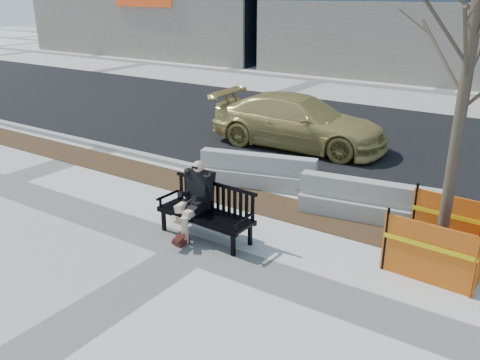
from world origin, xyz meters
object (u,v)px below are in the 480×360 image
object	(u,v)px
tree_fence	(437,265)
jersey_barrier_left	(258,186)
seated_man	(197,232)
bench	(206,237)
jersey_barrier_right	(368,219)
sedan	(297,146)

from	to	relation	value
tree_fence	jersey_barrier_left	xyz separation A→B (m)	(-4.65, 1.50, 0.00)
seated_man	tree_fence	distance (m)	4.50
tree_fence	bench	bearing A→B (deg)	-160.53
seated_man	jersey_barrier_left	distance (m)	2.87
jersey_barrier_left	seated_man	bearing A→B (deg)	-97.98
tree_fence	jersey_barrier_left	world-z (taller)	tree_fence
bench	jersey_barrier_left	distance (m)	2.99
tree_fence	jersey_barrier_right	bearing A→B (deg)	145.36
sedan	jersey_barrier_right	distance (m)	5.39
tree_fence	sedan	xyz separation A→B (m)	(-5.41, 5.06, 0.00)
seated_man	jersey_barrier_right	world-z (taller)	seated_man
jersey_barrier_left	jersey_barrier_right	size ratio (longest dim) A/B	0.97
seated_man	sedan	xyz separation A→B (m)	(-1.12, 6.41, 0.00)
jersey_barrier_right	bench	bearing A→B (deg)	-140.95
jersey_barrier_right	sedan	bearing A→B (deg)	124.78
tree_fence	sedan	bearing A→B (deg)	136.93
bench	tree_fence	world-z (taller)	tree_fence
sedan	jersey_barrier_left	size ratio (longest dim) A/B	1.88
sedan	jersey_barrier_right	size ratio (longest dim) A/B	1.82
seated_man	jersey_barrier_left	bearing A→B (deg)	100.15
jersey_barrier_left	jersey_barrier_right	distance (m)	2.98
bench	sedan	xyz separation A→B (m)	(-1.39, 6.48, 0.00)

